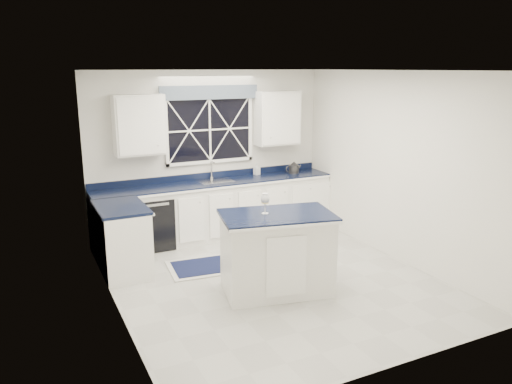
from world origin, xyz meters
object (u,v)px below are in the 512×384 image
island (277,253)px  faucet (212,170)px  kettle (294,168)px  soap_bottle (257,169)px  wine_glass (265,200)px  dishwasher (151,222)px

island → faucet: bearing=99.4°
kettle → soap_bottle: size_ratio=1.48×
island → wine_glass: wine_glass is taller
soap_bottle → island: bearing=-110.7°
soap_bottle → wine_glass: bearing=-114.0°
dishwasher → faucet: bearing=10.0°
faucet → wine_glass: size_ratio=1.19×
dishwasher → wine_glass: size_ratio=3.22×
island → wine_glass: 0.69m
island → kettle: bearing=67.5°
wine_glass → soap_bottle: 2.61m
island → kettle: size_ratio=5.07×
island → soap_bottle: (0.93, 2.45, 0.53)m
soap_bottle → dishwasher: bearing=-174.4°
faucet → soap_bottle: (0.82, -0.01, -0.06)m
faucet → island: size_ratio=0.20×
island → wine_glass: (-0.13, 0.07, 0.68)m
dishwasher → kettle: 2.63m
faucet → soap_bottle: faucet is taller
kettle → soap_bottle: (-0.63, 0.18, 0.00)m
island → wine_glass: size_ratio=5.87×
island → kettle: kettle is taller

